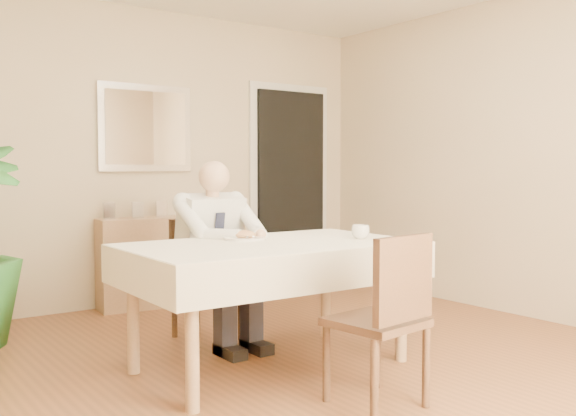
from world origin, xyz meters
TOP-DOWN VIEW (x-y plane):
  - room at (0.00, 0.00)m, footprint 5.00×5.02m
  - doorway at (1.55, 2.46)m, footprint 0.96×0.07m
  - mirror at (-0.01, 2.47)m, footprint 0.86×0.04m
  - dining_table at (-0.17, 0.29)m, footprint 1.73×1.04m
  - chair_far at (-0.17, 1.16)m, footprint 0.41×0.42m
  - chair_near at (-0.08, -0.60)m, footprint 0.46×0.46m
  - seated_man at (-0.17, 0.88)m, footprint 0.48×0.72m
  - plate at (-0.21, 0.51)m, footprint 0.26×0.26m
  - food at (-0.21, 0.51)m, footprint 0.14×0.14m
  - knife at (-0.17, 0.45)m, footprint 0.01×0.13m
  - fork at (-0.25, 0.45)m, footprint 0.01×0.13m
  - coffee_mug at (0.40, 0.13)m, footprint 0.13×0.13m
  - sideboard at (-0.01, 2.32)m, footprint 0.99×0.42m
  - photo_frame_left at (-0.40, 2.34)m, footprint 0.10×0.02m
  - photo_frame_center at (-0.16, 2.32)m, footprint 0.10×0.02m
  - photo_frame_right at (0.08, 2.36)m, footprint 0.10×0.02m

SIDE VIEW (x-z plane):
  - sideboard at x=-0.01m, z-range 0.00..0.77m
  - chair_far at x=-0.17m, z-range 0.05..0.89m
  - chair_near at x=-0.08m, z-range 0.05..0.93m
  - dining_table at x=-0.17m, z-range 0.29..1.04m
  - seated_man at x=-0.17m, z-range 0.07..1.31m
  - plate at x=-0.21m, z-range 0.75..0.77m
  - knife at x=-0.17m, z-range 0.77..0.78m
  - fork at x=-0.25m, z-range 0.77..0.78m
  - food at x=-0.21m, z-range 0.76..0.81m
  - coffee_mug at x=0.40m, z-range 0.75..0.84m
  - photo_frame_left at x=-0.40m, z-range 0.77..0.91m
  - photo_frame_center at x=-0.16m, z-range 0.77..0.91m
  - photo_frame_right at x=0.08m, z-range 0.77..0.91m
  - doorway at x=1.55m, z-range -0.05..2.05m
  - room at x=0.00m, z-range 0.00..2.60m
  - mirror at x=-0.01m, z-range 1.17..1.93m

